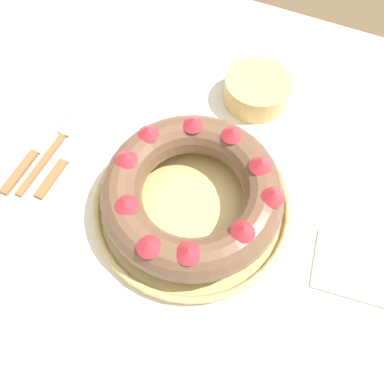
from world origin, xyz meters
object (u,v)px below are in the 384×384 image
Objects in this scene: cake_knife at (63,162)px; side_bowl at (257,90)px; bundt_cake at (192,192)px; serving_dish at (192,204)px; fork at (55,146)px; napkin at (359,270)px; serving_knife at (34,153)px.

cake_knife is 0.38m from side_bowl.
bundt_cake is at bearing 3.52° from cake_knife.
bundt_cake is (0.00, 0.00, 0.04)m from serving_dish.
fork is 1.08× the size of cake_knife.
side_bowl reaches higher than fork.
serving_knife is at bearing -177.18° from napkin.
serving_dish is 0.04m from bundt_cake.
side_bowl is (0.32, 0.29, 0.02)m from serving_knife.
cake_knife reaches higher than napkin.
serving_dish is 0.24m from cake_knife.
fork is 0.04m from cake_knife.
side_bowl is at bearing 46.90° from cake_knife.
cake_knife is (-0.24, -0.02, -0.01)m from serving_dish.
serving_dish is 1.83× the size of cake_knife.
serving_dish reaches higher than napkin.
fork is (-0.28, 0.01, -0.01)m from serving_dish.
serving_knife is at bearing -126.08° from fork.
bundt_cake is 0.28m from napkin.
serving_knife is at bearing -175.13° from cake_knife.
fork is at bearing 54.33° from serving_knife.
bundt_cake is 0.25m from cake_knife.
serving_knife is (-0.30, -0.02, -0.01)m from serving_dish.
bundt_cake is 2.27× the size of side_bowl.
bundt_cake reaches higher than cake_knife.
serving_knife is 0.06m from cake_knife.
napkin is at bearing 8.25° from serving_knife.
napkin is at bearing 4.95° from fork.
cake_knife is (-0.24, -0.02, -0.05)m from bundt_cake.
napkin is at bearing -44.54° from side_bowl.
cake_knife is 1.42× the size of side_bowl.
serving_knife and cake_knife have the same top height.
serving_dish is at bearing -93.63° from side_bowl.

